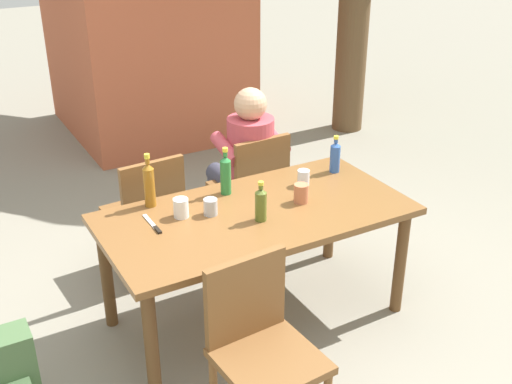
% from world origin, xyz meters
% --- Properties ---
extents(ground_plane, '(24.00, 24.00, 0.00)m').
position_xyz_m(ground_plane, '(0.00, 0.00, 0.00)').
color(ground_plane, gray).
extents(dining_table, '(1.73, 0.88, 0.72)m').
position_xyz_m(dining_table, '(0.00, 0.00, 0.64)').
color(dining_table, brown).
rests_on(dining_table, ground_plane).
extents(chair_far_right, '(0.46, 0.46, 0.87)m').
position_xyz_m(chair_far_right, '(0.39, 0.74, 0.49)').
color(chair_far_right, brown).
rests_on(chair_far_right, ground_plane).
extents(chair_near_left, '(0.47, 0.47, 0.87)m').
position_xyz_m(chair_near_left, '(-0.40, -0.74, 0.49)').
color(chair_near_left, brown).
rests_on(chair_near_left, ground_plane).
extents(chair_far_left, '(0.47, 0.47, 0.87)m').
position_xyz_m(chair_far_left, '(-0.38, 0.74, 0.49)').
color(chair_far_left, brown).
rests_on(chair_far_left, ground_plane).
extents(person_in_white_shirt, '(0.47, 0.61, 1.18)m').
position_xyz_m(person_in_white_shirt, '(0.39, 0.85, 0.66)').
color(person_in_white_shirt, '#B7424C').
rests_on(person_in_white_shirt, ground_plane).
extents(bottle_amber, '(0.06, 0.06, 0.32)m').
position_xyz_m(bottle_amber, '(-0.49, 0.35, 0.86)').
color(bottle_amber, '#996019').
rests_on(bottle_amber, dining_table).
extents(bottle_olive, '(0.06, 0.06, 0.23)m').
position_xyz_m(bottle_olive, '(-0.03, -0.10, 0.82)').
color(bottle_olive, '#566623').
rests_on(bottle_olive, dining_table).
extents(bottle_green, '(0.06, 0.06, 0.29)m').
position_xyz_m(bottle_green, '(-0.04, 0.29, 0.85)').
color(bottle_green, '#287A38').
rests_on(bottle_green, dining_table).
extents(bottle_blue, '(0.06, 0.06, 0.24)m').
position_xyz_m(bottle_blue, '(0.71, 0.23, 0.83)').
color(bottle_blue, '#2D56A3').
rests_on(bottle_blue, dining_table).
extents(cup_steel, '(0.08, 0.08, 0.09)m').
position_xyz_m(cup_steel, '(-0.24, 0.09, 0.77)').
color(cup_steel, '#B2B7BC').
rests_on(cup_steel, dining_table).
extents(cup_white, '(0.08, 0.08, 0.11)m').
position_xyz_m(cup_white, '(-0.39, 0.14, 0.78)').
color(cup_white, white).
rests_on(cup_white, dining_table).
extents(cup_terracotta, '(0.08, 0.08, 0.11)m').
position_xyz_m(cup_terracotta, '(0.28, -0.03, 0.78)').
color(cup_terracotta, '#BC6B47').
rests_on(cup_terracotta, dining_table).
extents(cup_glass, '(0.07, 0.07, 0.10)m').
position_xyz_m(cup_glass, '(0.42, 0.16, 0.77)').
color(cup_glass, silver).
rests_on(cup_glass, dining_table).
extents(table_knife, '(0.02, 0.24, 0.01)m').
position_xyz_m(table_knife, '(-0.56, 0.12, 0.73)').
color(table_knife, silver).
rests_on(table_knife, dining_table).
extents(backpack_by_near_side, '(0.33, 0.24, 0.46)m').
position_xyz_m(backpack_by_near_side, '(-1.46, -0.09, 0.22)').
color(backpack_by_near_side, '#47663D').
rests_on(backpack_by_near_side, ground_plane).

